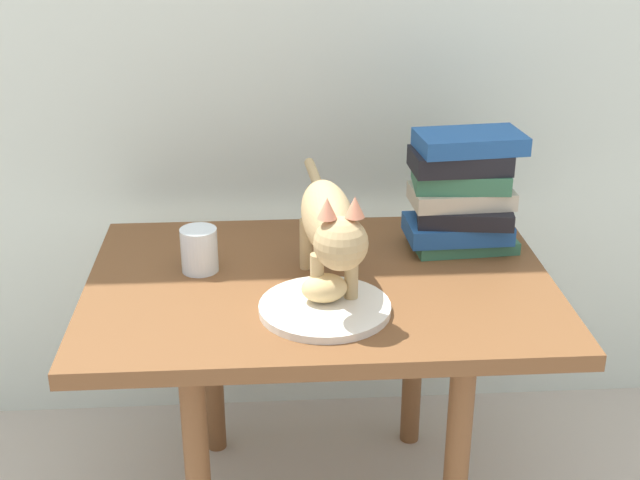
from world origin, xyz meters
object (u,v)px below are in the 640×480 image
Objects in this scene: plate at (326,308)px; book_stack at (462,193)px; candle_jar at (199,252)px; cat at (330,224)px; bread_roll at (325,288)px; side_table at (320,312)px.

book_stack is at bearing 42.16° from plate.
candle_jar reaches higher than plate.
bread_roll is at bearing -101.34° from cat.
book_stack is (0.29, 0.26, 0.11)m from plate.
side_table is 0.21m from cat.
candle_jar reaches higher than side_table.
cat is 5.64× the size of candle_jar.
plate is (0.00, -0.13, 0.08)m from side_table.
cat is 0.33m from book_stack.
book_stack is (0.29, 0.25, 0.08)m from bread_roll.
bread_roll is (-0.00, 0.01, 0.03)m from plate.
book_stack reaches higher than cat.
book_stack reaches higher than bread_roll.
book_stack reaches higher than side_table.
cat is at bearing -146.39° from book_stack.
cat is at bearing -23.67° from candle_jar.
book_stack reaches higher than candle_jar.
candle_jar is at bearing 143.38° from bread_roll.
cat reaches higher than side_table.
side_table is 3.79× the size of plate.
plate is 0.40m from book_stack.
candle_jar is at bearing 141.47° from plate.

